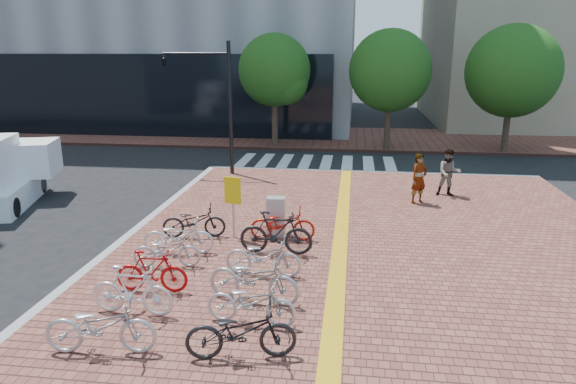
# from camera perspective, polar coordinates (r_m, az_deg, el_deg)

# --- Properties ---
(ground) EXTENTS (120.00, 120.00, 0.00)m
(ground) POSITION_cam_1_polar(r_m,az_deg,el_deg) (11.42, -5.02, -11.74)
(ground) COLOR black
(ground) RESTS_ON ground
(kerb_north) EXTENTS (14.00, 0.25, 0.15)m
(kerb_north) POSITION_cam_1_polar(r_m,az_deg,el_deg) (22.51, 9.05, 2.11)
(kerb_north) COLOR gray
(kerb_north) RESTS_ON ground
(far_sidewalk) EXTENTS (70.00, 8.00, 0.15)m
(far_sidewalk) POSITION_cam_1_polar(r_m,az_deg,el_deg) (31.41, 3.16, 6.06)
(far_sidewalk) COLOR brown
(far_sidewalk) RESTS_ON ground
(crosswalk) EXTENTS (7.50, 4.00, 0.01)m
(crosswalk) POSITION_cam_1_polar(r_m,az_deg,el_deg) (24.53, 3.08, 3.22)
(crosswalk) COLOR silver
(crosswalk) RESTS_ON ground
(street_trees) EXTENTS (16.20, 4.60, 6.35)m
(street_trees) POSITION_cam_1_polar(r_m,az_deg,el_deg) (27.52, 13.50, 12.76)
(street_trees) COLOR #38281E
(street_trees) RESTS_ON far_sidewalk
(bike_0) EXTENTS (1.99, 0.91, 1.01)m
(bike_0) POSITION_cam_1_polar(r_m,az_deg,el_deg) (9.62, -20.13, -13.81)
(bike_0) COLOR silver
(bike_0) RESTS_ON sidewalk
(bike_1) EXTENTS (1.72, 0.55, 1.02)m
(bike_1) POSITION_cam_1_polar(r_m,az_deg,el_deg) (10.69, -16.94, -10.43)
(bike_1) COLOR white
(bike_1) RESTS_ON sidewalk
(bike_2) EXTENTS (1.59, 0.52, 0.94)m
(bike_2) POSITION_cam_1_polar(r_m,az_deg,el_deg) (11.54, -14.91, -8.51)
(bike_2) COLOR #A40B0D
(bike_2) RESTS_ON sidewalk
(bike_3) EXTENTS (1.69, 0.84, 0.85)m
(bike_3) POSITION_cam_1_polar(r_m,az_deg,el_deg) (12.72, -13.32, -6.33)
(bike_3) COLOR #B6B6BB
(bike_3) RESTS_ON sidewalk
(bike_4) EXTENTS (1.87, 0.87, 0.95)m
(bike_4) POSITION_cam_1_polar(r_m,az_deg,el_deg) (13.47, -12.08, -4.79)
(bike_4) COLOR silver
(bike_4) RESTS_ON sidewalk
(bike_5) EXTENTS (1.83, 0.94, 0.92)m
(bike_5) POSITION_cam_1_polar(r_m,az_deg,el_deg) (14.54, -10.41, -3.24)
(bike_5) COLOR black
(bike_5) RESTS_ON sidewalk
(bike_6) EXTENTS (1.97, 1.02, 0.99)m
(bike_6) POSITION_cam_1_polar(r_m,az_deg,el_deg) (8.98, -5.25, -15.18)
(bike_6) COLOR black
(bike_6) RESTS_ON sidewalk
(bike_7) EXTENTS (1.80, 0.74, 0.92)m
(bike_7) POSITION_cam_1_polar(r_m,az_deg,el_deg) (9.96, -4.12, -12.07)
(bike_7) COLOR silver
(bike_7) RESTS_ON sidewalk
(bike_8) EXTENTS (2.07, 1.02, 1.04)m
(bike_8) POSITION_cam_1_polar(r_m,az_deg,el_deg) (10.76, -3.82, -9.51)
(bike_8) COLOR #A5A5AA
(bike_8) RESTS_ON sidewalk
(bike_9) EXTENTS (1.81, 0.69, 0.94)m
(bike_9) POSITION_cam_1_polar(r_m,az_deg,el_deg) (11.94, -2.76, -7.15)
(bike_9) COLOR #B3B3B8
(bike_9) RESTS_ON sidewalk
(bike_10) EXTENTS (1.89, 0.57, 1.13)m
(bike_10) POSITION_cam_1_polar(r_m,az_deg,el_deg) (13.12, -1.35, -4.56)
(bike_10) COLOR black
(bike_10) RESTS_ON sidewalk
(bike_11) EXTENTS (1.81, 0.73, 0.93)m
(bike_11) POSITION_cam_1_polar(r_m,az_deg,el_deg) (14.07, -0.62, -3.57)
(bike_11) COLOR #AF180C
(bike_11) RESTS_ON sidewalk
(pedestrian_a) EXTENTS (0.75, 0.69, 1.72)m
(pedestrian_a) POSITION_cam_1_polar(r_m,az_deg,el_deg) (17.94, 14.35, 1.45)
(pedestrian_a) COLOR gray
(pedestrian_a) RESTS_ON sidewalk
(pedestrian_b) EXTENTS (0.84, 0.66, 1.69)m
(pedestrian_b) POSITION_cam_1_polar(r_m,az_deg,el_deg) (19.18, 17.44, 2.07)
(pedestrian_b) COLOR #4B4C5F
(pedestrian_b) RESTS_ON sidewalk
(utility_box) EXTENTS (0.53, 0.39, 1.11)m
(utility_box) POSITION_cam_1_polar(r_m,az_deg,el_deg) (14.41, -1.33, -2.73)
(utility_box) COLOR silver
(utility_box) RESTS_ON sidewalk
(yellow_sign) EXTENTS (0.47, 0.15, 1.74)m
(yellow_sign) POSITION_cam_1_polar(r_m,az_deg,el_deg) (14.13, -6.18, -0.44)
(yellow_sign) COLOR #B7B7BC
(yellow_sign) RESTS_ON sidewalk
(traffic_light_pole) EXTENTS (2.91, 1.12, 5.42)m
(traffic_light_pole) POSITION_cam_1_polar(r_m,az_deg,el_deg) (21.75, -9.78, 11.80)
(traffic_light_pole) COLOR black
(traffic_light_pole) RESTS_ON sidewalk
(box_truck) EXTENTS (2.94, 4.53, 2.43)m
(box_truck) POSITION_cam_1_polar(r_m,az_deg,el_deg) (20.06, -29.37, 1.77)
(box_truck) COLOR white
(box_truck) RESTS_ON ground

